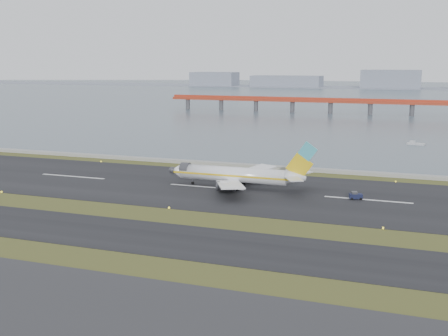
{
  "coord_description": "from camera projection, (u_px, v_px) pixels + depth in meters",
  "views": [
    {
      "loc": [
        51.05,
        -99.72,
        31.4
      ],
      "look_at": [
        7.52,
        22.0,
        6.94
      ],
      "focal_mm": 45.0,
      "sensor_mm": 36.0,
      "label": 1
    }
  ],
  "objects": [
    {
      "name": "seawall",
      "position": [
        243.0,
        165.0,
        170.41
      ],
      "size": [
        1000.0,
        2.5,
        1.0
      ],
      "primitive_type": "cube",
      "color": "#979792",
      "rests_on": "ground"
    },
    {
      "name": "ground",
      "position": [
        153.0,
        218.0,
        114.99
      ],
      "size": [
        1000.0,
        1000.0,
        0.0
      ],
      "primitive_type": "plane",
      "color": "#344117",
      "rests_on": "ground"
    },
    {
      "name": "airliner",
      "position": [
        238.0,
        175.0,
        141.09
      ],
      "size": [
        38.52,
        32.89,
        12.8
      ],
      "color": "white",
      "rests_on": "ground"
    },
    {
      "name": "pushback_tug",
      "position": [
        356.0,
        196.0,
        129.97
      ],
      "size": [
        3.3,
        2.47,
        1.88
      ],
      "rotation": [
        0.0,
        0.0,
        0.31
      ],
      "color": "#131734",
      "rests_on": "ground"
    },
    {
      "name": "runway_strip",
      "position": [
        207.0,
        187.0,
        142.73
      ],
      "size": [
        1000.0,
        45.0,
        0.1
      ],
      "primitive_type": "cube",
      "color": "black",
      "rests_on": "ground"
    },
    {
      "name": "taxiway_strip",
      "position": [
        124.0,
        234.0,
        103.88
      ],
      "size": [
        1000.0,
        18.0,
        0.1
      ],
      "primitive_type": "cube",
      "color": "black",
      "rests_on": "ground"
    },
    {
      "name": "workboat_near",
      "position": [
        415.0,
        144.0,
        215.82
      ],
      "size": [
        6.81,
        3.24,
        1.59
      ],
      "rotation": [
        0.0,
        0.0,
        -0.19
      ],
      "color": "#BBBBBF",
      "rests_on": "ground"
    },
    {
      "name": "red_pier",
      "position": [
        371.0,
        103.0,
        338.31
      ],
      "size": [
        260.0,
        5.0,
        10.2
      ],
      "color": "#AD351D",
      "rests_on": "ground"
    },
    {
      "name": "far_shoreline",
      "position": [
        394.0,
        83.0,
        682.96
      ],
      "size": [
        1400.0,
        80.0,
        60.5
      ],
      "color": "gray",
      "rests_on": "ground"
    },
    {
      "name": "bay_water",
      "position": [
        369.0,
        95.0,
        540.57
      ],
      "size": [
        1400.0,
        800.0,
        1.3
      ],
      "primitive_type": "cube",
      "color": "#445561",
      "rests_on": "ground"
    }
  ]
}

